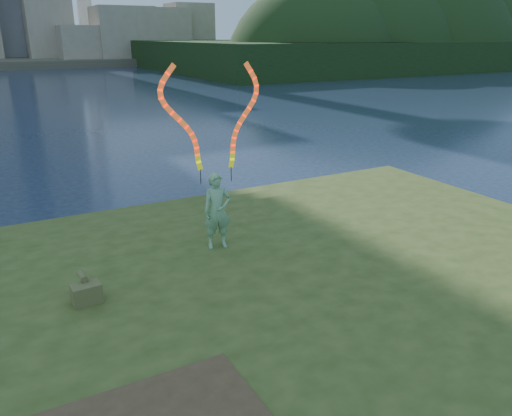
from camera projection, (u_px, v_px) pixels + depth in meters
ground at (214, 332)px, 8.71m from camera, size 320.00×320.00×0.00m
grassy_knoll at (283, 394)px, 6.70m from camera, size 20.00×18.00×0.80m
wooded_hill at (389, 64)px, 85.30m from camera, size 78.00×50.00×63.00m
woman_with_ribbons at (216, 179)px, 9.79m from camera, size 1.99×0.52×3.94m
canvas_bag at (86, 292)px, 8.04m from camera, size 0.48×0.54×0.43m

